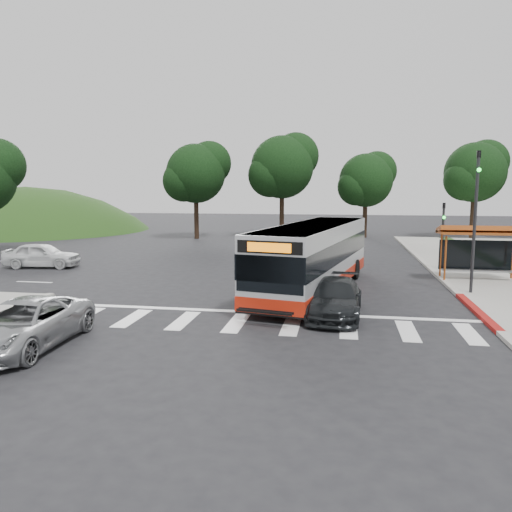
% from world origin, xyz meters
% --- Properties ---
extents(ground, '(140.00, 140.00, 0.00)m').
position_xyz_m(ground, '(0.00, 0.00, 0.00)').
color(ground, black).
rests_on(ground, ground).
extents(sidewalk_east, '(4.00, 40.00, 0.12)m').
position_xyz_m(sidewalk_east, '(11.00, 8.00, 0.06)').
color(sidewalk_east, gray).
rests_on(sidewalk_east, ground).
extents(curb_east, '(0.30, 40.00, 0.15)m').
position_xyz_m(curb_east, '(9.00, 8.00, 0.07)').
color(curb_east, '#9E9991').
rests_on(curb_east, ground).
extents(curb_east_red, '(0.32, 6.00, 0.15)m').
position_xyz_m(curb_east_red, '(9.00, -2.00, 0.08)').
color(curb_east_red, maroon).
rests_on(curb_east_red, ground).
extents(hillside_nw, '(44.00, 44.00, 10.00)m').
position_xyz_m(hillside_nw, '(-32.00, 30.00, 0.00)').
color(hillside_nw, '#1A3E13').
rests_on(hillside_nw, ground).
extents(crosswalk_ladder, '(18.00, 2.60, 0.01)m').
position_xyz_m(crosswalk_ladder, '(0.00, -5.00, 0.01)').
color(crosswalk_ladder, silver).
rests_on(crosswalk_ladder, ground).
extents(bus_shelter, '(4.20, 1.60, 2.86)m').
position_xyz_m(bus_shelter, '(10.80, 5.10, 2.35)').
color(bus_shelter, '#A34B1B').
rests_on(bus_shelter, sidewalk_east).
extents(traffic_signal_ne_tall, '(0.18, 0.37, 6.50)m').
position_xyz_m(traffic_signal_ne_tall, '(9.60, 1.49, 3.88)').
color(traffic_signal_ne_tall, black).
rests_on(traffic_signal_ne_tall, ground).
extents(traffic_signal_ne_short, '(0.18, 0.37, 4.00)m').
position_xyz_m(traffic_signal_ne_short, '(9.60, 8.49, 2.48)').
color(traffic_signal_ne_short, black).
rests_on(traffic_signal_ne_short, ground).
extents(tree_ne_a, '(6.16, 5.74, 9.30)m').
position_xyz_m(tree_ne_a, '(16.08, 28.06, 6.39)').
color(tree_ne_a, black).
rests_on(tree_ne_a, parking_lot).
extents(tree_north_a, '(6.60, 6.15, 10.17)m').
position_xyz_m(tree_north_a, '(-1.92, 26.07, 6.92)').
color(tree_north_a, black).
rests_on(tree_north_a, ground).
extents(tree_north_b, '(5.72, 5.33, 8.43)m').
position_xyz_m(tree_north_b, '(6.07, 28.06, 5.66)').
color(tree_north_b, black).
rests_on(tree_north_b, ground).
extents(tree_north_c, '(6.16, 5.74, 9.30)m').
position_xyz_m(tree_north_c, '(-9.92, 24.06, 6.29)').
color(tree_north_c, black).
rests_on(tree_north_c, ground).
extents(transit_bus, '(5.12, 12.55, 3.17)m').
position_xyz_m(transit_bus, '(2.44, 1.10, 1.58)').
color(transit_bus, silver).
rests_on(transit_bus, ground).
extents(pedestrian, '(0.82, 0.79, 1.89)m').
position_xyz_m(pedestrian, '(0.96, -3.63, 0.94)').
color(pedestrian, silver).
rests_on(pedestrian, ground).
extents(dark_sedan, '(2.21, 4.89, 1.39)m').
position_xyz_m(dark_sedan, '(3.51, -3.33, 0.70)').
color(dark_sedan, black).
rests_on(dark_sedan, ground).
extents(silver_suv_south, '(2.58, 5.35, 1.47)m').
position_xyz_m(silver_suv_south, '(-5.84, -8.83, 0.73)').
color(silver_suv_south, '#9DA0A2').
rests_on(silver_suv_south, ground).
extents(west_car_white, '(4.70, 2.42, 1.53)m').
position_xyz_m(west_car_white, '(-14.43, 5.50, 0.77)').
color(west_car_white, silver).
rests_on(west_car_white, ground).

